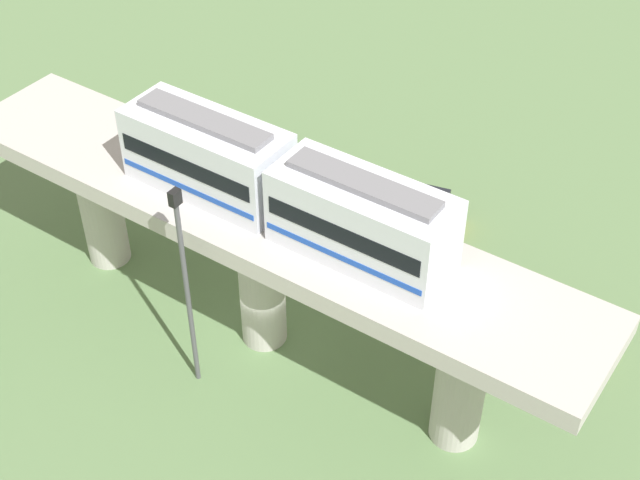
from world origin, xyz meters
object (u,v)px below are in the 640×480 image
object	(u,v)px
train	(281,186)
parked_car_black	(248,146)
parked_car_orange	(420,210)
parked_car_yellow	(549,317)
signal_post	(186,282)

from	to	relation	value
train	parked_car_black	world-z (taller)	train
parked_car_orange	parked_car_yellow	bearing A→B (deg)	54.12
train	parked_car_black	bearing A→B (deg)	-135.73
train	parked_car_orange	world-z (taller)	train
parked_car_black	parked_car_yellow	bearing A→B (deg)	76.19
train	parked_car_orange	xyz separation A→B (m)	(-10.50, 0.48, -7.81)
signal_post	parked_car_orange	bearing A→B (deg)	169.83
train	parked_car_black	size ratio (longest dim) A/B	3.13
parked_car_orange	signal_post	distance (m)	14.85
parked_car_black	train	bearing A→B (deg)	39.49
parked_car_yellow	parked_car_orange	distance (m)	8.84
parked_car_yellow	signal_post	world-z (taller)	signal_post
parked_car_black	parked_car_orange	xyz separation A→B (m)	(-0.38, 10.34, 0.00)
signal_post	parked_car_black	bearing A→B (deg)	-149.86
train	parked_car_yellow	xyz separation A→B (m)	(-7.17, 8.67, -7.81)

